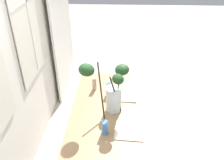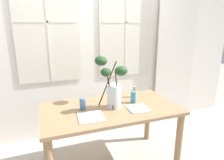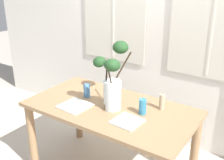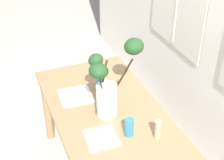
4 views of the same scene
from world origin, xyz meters
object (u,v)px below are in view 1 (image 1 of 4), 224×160
vase_with_branches (111,90)px  drinking_glass_blue_right (109,89)px  pillar_candle (94,84)px  dining_table (112,121)px  drinking_glass_blue_left (105,128)px  plate_square_left (129,130)px  plate_square_right (127,96)px

vase_with_branches → drinking_glass_blue_right: 0.34m
pillar_candle → drinking_glass_blue_right: bearing=-119.9°
dining_table → drinking_glass_blue_left: 0.37m
drinking_glass_blue_left → pillar_candle: 0.74m
plate_square_left → plate_square_right: plate_square_right is taller
plate_square_left → plate_square_right: bearing=2.2°
drinking_glass_blue_left → drinking_glass_blue_right: (0.62, -0.01, 0.00)m
vase_with_branches → drinking_glass_blue_left: bearing=173.5°
vase_with_branches → plate_square_right: bearing=-32.9°
drinking_glass_blue_left → drinking_glass_blue_right: bearing=-0.5°
pillar_candle → vase_with_branches: bearing=-152.0°
drinking_glass_blue_left → drinking_glass_blue_right: drinking_glass_blue_right is taller
drinking_glass_blue_right → plate_square_left: bearing=-159.5°
vase_with_branches → plate_square_left: 0.43m
vase_with_branches → dining_table: bearing=-153.3°
dining_table → plate_square_right: bearing=-29.4°
dining_table → vase_with_branches: bearing=26.7°
plate_square_left → plate_square_right: size_ratio=1.17×
plate_square_left → pillar_candle: (0.68, 0.39, 0.07)m
plate_square_left → pillar_candle: pillar_candle is taller
drinking_glass_blue_left → plate_square_left: drinking_glass_blue_left is taller
vase_with_branches → drinking_glass_blue_right: vase_with_branches is taller
vase_with_branches → drinking_glass_blue_left: (-0.33, 0.04, -0.19)m
dining_table → plate_square_left: 0.35m
drinking_glass_blue_right → pillar_candle: 0.20m
dining_table → plate_square_right: size_ratio=6.93×
dining_table → vase_with_branches: vase_with_branches is taller
pillar_candle → drinking_glass_blue_left: bearing=-166.8°
dining_table → plate_square_left: size_ratio=5.93×
dining_table → plate_square_left: (-0.27, -0.17, 0.13)m
plate_square_left → plate_square_right: 0.54m
plate_square_left → pillar_candle: size_ratio=1.66×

